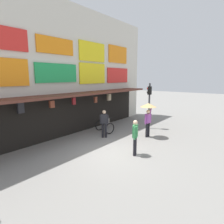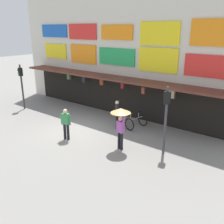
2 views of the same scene
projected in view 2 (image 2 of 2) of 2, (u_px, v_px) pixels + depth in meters
The scene contains 8 objects.
ground_plane at pixel (75, 131), 14.21m from camera, with size 80.00×80.00×0.00m, color gray.
shopfront at pixel (122, 54), 16.36m from camera, with size 18.00×2.60×8.00m.
traffic_light_near at pixel (21, 80), 17.47m from camera, with size 0.33×0.35×3.20m.
traffic_light_far at pixel (166, 110), 11.04m from camera, with size 0.33×0.35×3.20m.
bicycle_parked at pixel (136, 122), 14.53m from camera, with size 0.96×1.29×1.05m.
pedestrian_with_umbrella at pixel (121, 117), 11.60m from camera, with size 0.96×0.96×2.08m.
pedestrian_in_green at pixel (66, 123), 12.86m from camera, with size 0.49×0.35×1.68m.
pedestrian_in_yellow at pixel (117, 113), 14.33m from camera, with size 0.38×0.46×1.68m.
Camera 2 is at (9.71, -9.07, 5.58)m, focal length 39.91 mm.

